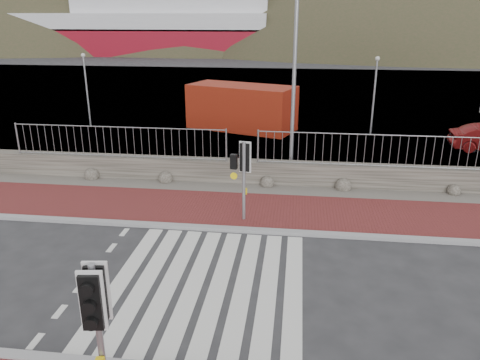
# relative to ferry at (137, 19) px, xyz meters

# --- Properties ---
(ground) EXTENTS (220.00, 220.00, 0.00)m
(ground) POSITION_rel_ferry_xyz_m (24.65, -67.90, -5.36)
(ground) COLOR #28282B
(ground) RESTS_ON ground
(sidewalk_far) EXTENTS (40.00, 3.00, 0.08)m
(sidewalk_far) POSITION_rel_ferry_xyz_m (24.65, -63.40, -5.32)
(sidewalk_far) COLOR maroon
(sidewalk_far) RESTS_ON ground
(kerb_far) EXTENTS (40.00, 0.25, 0.12)m
(kerb_far) POSITION_rel_ferry_xyz_m (24.65, -64.90, -5.31)
(kerb_far) COLOR gray
(kerb_far) RESTS_ON ground
(zebra_crossing) EXTENTS (4.62, 5.60, 0.01)m
(zebra_crossing) POSITION_rel_ferry_xyz_m (24.65, -67.90, -5.36)
(zebra_crossing) COLOR silver
(zebra_crossing) RESTS_ON ground
(gravel_strip) EXTENTS (40.00, 1.50, 0.06)m
(gravel_strip) POSITION_rel_ferry_xyz_m (24.65, -61.40, -5.33)
(gravel_strip) COLOR #59544C
(gravel_strip) RESTS_ON ground
(stone_wall) EXTENTS (40.00, 0.60, 0.90)m
(stone_wall) POSITION_rel_ferry_xyz_m (24.65, -60.60, -4.91)
(stone_wall) COLOR #413D35
(stone_wall) RESTS_ON ground
(railing) EXTENTS (18.07, 0.07, 1.22)m
(railing) POSITION_rel_ferry_xyz_m (24.65, -60.75, -3.54)
(railing) COLOR gray
(railing) RESTS_ON stone_wall
(quay) EXTENTS (120.00, 40.00, 0.50)m
(quay) POSITION_rel_ferry_xyz_m (24.65, -40.00, -5.36)
(quay) COLOR #4C4C4F
(quay) RESTS_ON ground
(water) EXTENTS (220.00, 50.00, 0.05)m
(water) POSITION_rel_ferry_xyz_m (24.65, -5.00, -5.36)
(water) COLOR #3F4C54
(water) RESTS_ON ground
(ferry) EXTENTS (50.00, 16.00, 20.00)m
(ferry) POSITION_rel_ferry_xyz_m (0.00, 0.00, 0.00)
(ferry) COLOR maroon
(ferry) RESTS_ON ground
(hills_backdrop) EXTENTS (254.00, 90.00, 100.00)m
(hills_backdrop) POSITION_rel_ferry_xyz_m (31.40, 20.00, -28.42)
(hills_backdrop) COLOR #323620
(hills_backdrop) RESTS_ON ground
(traffic_signal_near) EXTENTS (0.41, 0.28, 2.71)m
(traffic_signal_near) POSITION_rel_ferry_xyz_m (23.75, -71.82, -3.41)
(traffic_signal_near) COLOR gray
(traffic_signal_near) RESTS_ON ground
(traffic_signal_far) EXTENTS (0.63, 0.28, 2.59)m
(traffic_signal_far) POSITION_rel_ferry_xyz_m (25.08, -64.13, -3.49)
(traffic_signal_far) COLOR gray
(traffic_signal_far) RESTS_ON ground
(streetlight) EXTENTS (1.70, 0.83, 8.43)m
(streetlight) POSITION_rel_ferry_xyz_m (26.62, -59.85, -0.62)
(streetlight) COLOR gray
(streetlight) RESTS_ON ground
(shipping_container) EXTENTS (6.38, 4.32, 2.45)m
(shipping_container) POSITION_rel_ferry_xyz_m (23.52, -51.64, -4.13)
(shipping_container) COLOR maroon
(shipping_container) RESTS_ON ground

